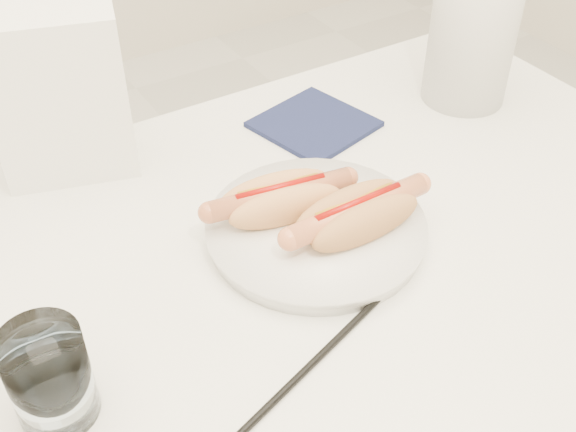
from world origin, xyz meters
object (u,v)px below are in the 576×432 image
paper_towel_roll (477,10)px  water_glass (49,377)px  table (291,330)px  hotdog_left (281,199)px  hotdog_right (357,215)px  napkin_box (59,95)px  plate (316,232)px

paper_towel_roll → water_glass: bearing=-161.9°
table → hotdog_left: (0.05, 0.10, 0.10)m
table → hotdog_left: 0.15m
table → hotdog_right: (0.10, 0.03, 0.10)m
hotdog_left → hotdog_right: 0.09m
hotdog_left → table: bearing=-106.3°
paper_towel_roll → hotdog_right: bearing=-151.0°
table → napkin_box: 0.40m
table → plate: (0.07, 0.06, 0.07)m
napkin_box → paper_towel_roll: 0.57m
plate → water_glass: bearing=-167.2°
hotdog_right → water_glass: (-0.36, -0.04, 0.01)m
napkin_box → water_glass: bearing=-94.2°
paper_towel_roll → hotdog_left: bearing=-163.8°
plate → napkin_box: napkin_box is taller
water_glass → hotdog_left: bearing=20.4°
hotdog_left → napkin_box: 0.30m
hotdog_right → napkin_box: napkin_box is taller
table → hotdog_left: hotdog_left is taller
hotdog_left → napkin_box: bearing=133.4°
water_glass → hotdog_right: bearing=6.7°
table → napkin_box: (-0.12, 0.34, 0.17)m
plate → hotdog_left: bearing=122.3°
plate → paper_towel_roll: bearing=22.5°
hotdog_left → napkin_box: (-0.17, 0.25, 0.07)m
water_glass → paper_towel_roll: bearing=18.1°
plate → hotdog_left: 0.06m
table → plate: bearing=39.8°
hotdog_left → hotdog_right: bearing=-41.6°
hotdog_left → paper_towel_roll: paper_towel_roll is taller
hotdog_left → water_glass: bearing=-150.2°
napkin_box → table: bearing=-54.2°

